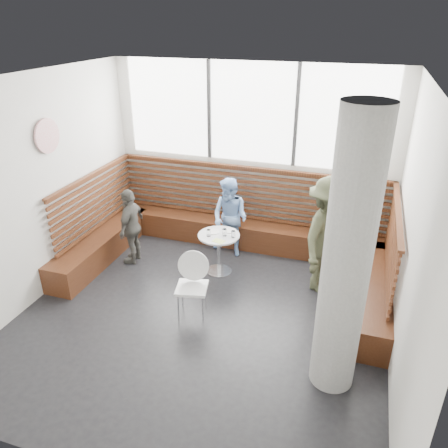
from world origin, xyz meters
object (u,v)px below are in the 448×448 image
(cafe_table, at_px, (219,245))
(child_back, at_px, (230,218))
(cafe_chair, at_px, (194,280))
(child_left, at_px, (131,226))
(adult_man, at_px, (327,236))
(concrete_column, at_px, (347,261))

(cafe_table, relative_size, child_back, 0.49)
(cafe_chair, distance_m, child_left, 1.84)
(adult_man, relative_size, child_left, 1.39)
(cafe_table, bearing_deg, adult_man, 2.10)
(concrete_column, xyz_separation_m, cafe_table, (-2.01, 1.81, -1.11))
(cafe_chair, height_order, child_back, child_back)
(cafe_chair, xyz_separation_m, child_back, (-0.04, 1.79, 0.16))
(adult_man, distance_m, child_left, 3.20)
(adult_man, distance_m, child_back, 1.81)
(adult_man, height_order, child_left, adult_man)
(concrete_column, height_order, cafe_table, concrete_column)
(concrete_column, height_order, adult_man, concrete_column)
(adult_man, bearing_deg, child_back, 86.29)
(cafe_table, relative_size, child_left, 0.52)
(cafe_table, bearing_deg, concrete_column, -42.06)
(adult_man, relative_size, child_back, 1.31)
(cafe_chair, bearing_deg, child_left, 133.55)
(cafe_chair, xyz_separation_m, child_left, (-1.53, 1.03, 0.12))
(concrete_column, distance_m, cafe_table, 2.92)
(child_back, distance_m, child_left, 1.68)
(adult_man, bearing_deg, cafe_table, 107.68)
(concrete_column, xyz_separation_m, adult_man, (-0.33, 1.87, -0.69))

